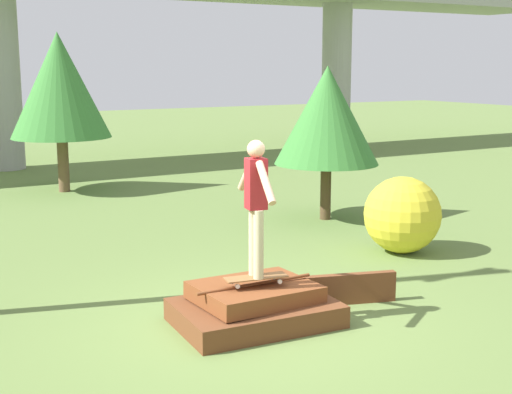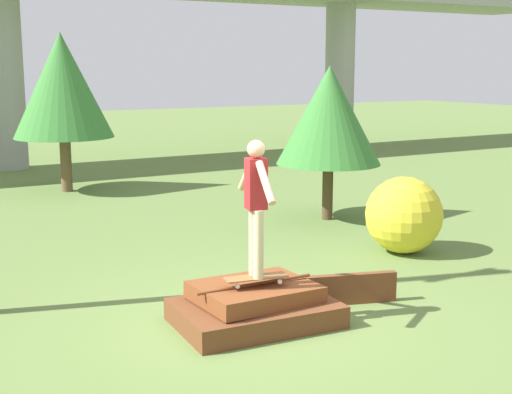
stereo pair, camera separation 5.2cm
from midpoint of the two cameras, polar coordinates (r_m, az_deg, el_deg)
name	(u,v)px [view 1 (the left image)]	position (r m, az deg, el deg)	size (l,w,h in m)	color
ground_plane	(255,323)	(8.73, -0.23, -10.08)	(80.00, 80.00, 0.00)	olive
scrap_pile	(255,306)	(8.67, -0.24, -8.73)	(1.96, 1.40, 0.51)	brown
scrap_plank_loose	(349,289)	(9.42, 7.27, -7.30)	(1.25, 0.48, 0.40)	brown
skateboard	(256,278)	(8.49, -0.18, -6.48)	(0.78, 0.35, 0.09)	brown
skater	(256,199)	(8.26, -0.18, -0.16)	(0.28, 1.11, 1.62)	#C6B78E
tree_behind_left	(59,86)	(17.91, -15.54, 8.58)	(2.39, 2.39, 3.85)	brown
tree_behind_right	(327,116)	(14.18, 5.60, 6.49)	(2.07, 2.07, 3.06)	#4C3823
bush_yellow_flowering	(402,215)	(11.97, 11.50, -1.41)	(1.27, 1.27, 1.27)	gold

